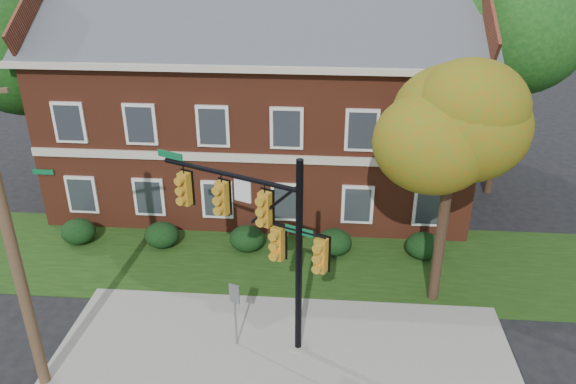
# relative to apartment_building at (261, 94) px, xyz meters

# --- Properties ---
(ground) EXTENTS (120.00, 120.00, 0.00)m
(ground) POSITION_rel_apartment_building_xyz_m (2.00, -11.95, -4.99)
(ground) COLOR black
(ground) RESTS_ON ground
(sidewalk) EXTENTS (14.00, 5.00, 0.08)m
(sidewalk) POSITION_rel_apartment_building_xyz_m (2.00, -10.95, -4.95)
(sidewalk) COLOR gray
(sidewalk) RESTS_ON ground
(grass_strip) EXTENTS (30.00, 6.00, 0.04)m
(grass_strip) POSITION_rel_apartment_building_xyz_m (2.00, -5.95, -4.97)
(grass_strip) COLOR #193811
(grass_strip) RESTS_ON ground
(apartment_building) EXTENTS (18.80, 8.80, 9.74)m
(apartment_building) POSITION_rel_apartment_building_xyz_m (0.00, 0.00, 0.00)
(apartment_building) COLOR maroon
(apartment_building) RESTS_ON ground
(hedge_far_left) EXTENTS (1.40, 1.26, 1.05)m
(hedge_far_left) POSITION_rel_apartment_building_xyz_m (-7.00, -5.25, -4.46)
(hedge_far_left) COLOR black
(hedge_far_left) RESTS_ON ground
(hedge_left) EXTENTS (1.40, 1.26, 1.05)m
(hedge_left) POSITION_rel_apartment_building_xyz_m (-3.50, -5.25, -4.46)
(hedge_left) COLOR black
(hedge_left) RESTS_ON ground
(hedge_center) EXTENTS (1.40, 1.26, 1.05)m
(hedge_center) POSITION_rel_apartment_building_xyz_m (0.00, -5.25, -4.46)
(hedge_center) COLOR black
(hedge_center) RESTS_ON ground
(hedge_right) EXTENTS (1.40, 1.26, 1.05)m
(hedge_right) POSITION_rel_apartment_building_xyz_m (3.50, -5.25, -4.46)
(hedge_right) COLOR black
(hedge_right) RESTS_ON ground
(hedge_far_right) EXTENTS (1.40, 1.26, 1.05)m
(hedge_far_right) POSITION_rel_apartment_building_xyz_m (7.00, -5.25, -4.46)
(hedge_far_right) COLOR black
(hedge_far_right) RESTS_ON ground
(tree_near_right) EXTENTS (4.50, 4.25, 8.58)m
(tree_near_right) POSITION_rel_apartment_building_xyz_m (7.22, -8.09, 1.68)
(tree_near_right) COLOR black
(tree_near_right) RESTS_ON ground
(tree_left_rear) EXTENTS (5.40, 5.10, 8.88)m
(tree_left_rear) POSITION_rel_apartment_building_xyz_m (-9.73, -1.12, 1.69)
(tree_left_rear) COLOR black
(tree_left_rear) RESTS_ON ground
(tree_right_rear) EXTENTS (6.30, 5.95, 10.62)m
(tree_right_rear) POSITION_rel_apartment_building_xyz_m (11.31, 0.86, 3.13)
(tree_right_rear) COLOR black
(tree_right_rear) RESTS_ON ground
(traffic_signal) EXTENTS (5.31, 2.45, 6.40)m
(traffic_signal) POSITION_rel_apartment_building_xyz_m (1.38, -10.53, -1.02)
(traffic_signal) COLOR gray
(traffic_signal) RESTS_ON ground
(utility_pole) EXTENTS (1.42, 0.50, 9.32)m
(utility_pole) POSITION_rel_apartment_building_xyz_m (-4.76, -12.95, -0.26)
(utility_pole) COLOR brown
(utility_pole) RESTS_ON ground
(sign_post) EXTENTS (0.33, 0.15, 2.30)m
(sign_post) POSITION_rel_apartment_building_xyz_m (0.50, -10.95, -3.43)
(sign_post) COLOR slate
(sign_post) RESTS_ON ground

